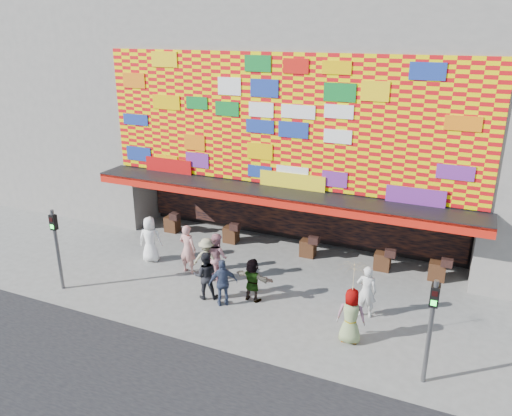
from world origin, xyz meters
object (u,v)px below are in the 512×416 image
object	(u,v)px
signal_left	(56,241)
ped_f	(253,280)
ped_a	(150,239)
ped_i	(217,257)
parasol	(354,277)
ped_h	(366,291)
ped_g	(351,316)
ped_e	(223,283)
signal_right	(431,321)
ped_b	(188,249)
ped_c	(205,275)
ped_d	(207,259)

from	to	relation	value
signal_left	ped_f	size ratio (longest dim) A/B	1.95
ped_a	ped_i	world-z (taller)	ped_a
ped_f	signal_left	bearing A→B (deg)	23.45
ped_f	parasol	distance (m)	4.00
ped_a	ped_h	distance (m)	8.72
ped_g	ped_i	size ratio (longest dim) A/B	0.95
signal_left	ped_h	size ratio (longest dim) A/B	1.69
ped_g	ped_e	bearing A→B (deg)	-11.50
ped_a	ped_e	distance (m)	4.59
signal_right	ped_a	bearing A→B (deg)	163.58
ped_b	parasol	world-z (taller)	parasol
signal_left	ped_b	xyz separation A→B (m)	(3.47, 2.92, -0.90)
ped_b	ped_g	size ratio (longest dim) A/B	1.11
ped_i	signal_left	bearing A→B (deg)	60.92
ped_c	ped_g	distance (m)	5.19
ped_g	parasol	xyz separation A→B (m)	(-0.00, 0.00, 1.27)
ped_e	ped_i	world-z (taller)	ped_i
ped_a	ped_g	xyz separation A→B (m)	(8.58, -2.21, -0.06)
ped_b	ped_h	distance (m)	6.83
ped_f	signal_right	bearing A→B (deg)	167.57
ped_h	signal_left	bearing A→B (deg)	10.47
signal_left	ped_h	world-z (taller)	signal_left
ped_c	ped_d	bearing A→B (deg)	-89.16
ped_e	ped_g	xyz separation A→B (m)	(4.39, -0.35, 0.04)
ped_a	parasol	distance (m)	8.95
ped_b	ped_h	bearing A→B (deg)	-178.53
ped_c	ped_i	size ratio (longest dim) A/B	0.94
ped_c	ped_g	xyz separation A→B (m)	(5.16, -0.53, 0.01)
ped_b	signal_right	bearing A→B (deg)	166.35
signal_right	ped_c	size ratio (longest dim) A/B	1.75
ped_b	ped_f	xyz separation A→B (m)	(3.09, -0.92, -0.19)
signal_left	ped_i	distance (m)	5.62
parasol	ped_h	bearing A→B (deg)	85.78
ped_c	parasol	bearing A→B (deg)	148.39
signal_left	ped_i	world-z (taller)	signal_left
ped_e	parasol	xyz separation A→B (m)	(4.39, -0.35, 1.31)
ped_a	parasol	size ratio (longest dim) A/B	1.01
ped_a	ped_c	size ratio (longest dim) A/B	1.08
parasol	signal_right	bearing A→B (deg)	-23.63
signal_left	ped_c	size ratio (longest dim) A/B	1.75
ped_f	ped_e	bearing A→B (deg)	47.85
signal_right	ped_e	size ratio (longest dim) A/B	1.81
ped_a	ped_g	distance (m)	8.86
ped_d	parasol	world-z (taller)	parasol
signal_left	ped_g	distance (m)	10.27
ped_c	ped_b	bearing A→B (deg)	-68.17
ped_a	ped_c	bearing A→B (deg)	134.64
ped_b	ped_d	xyz separation A→B (m)	(0.97, -0.26, -0.13)
signal_right	ped_e	world-z (taller)	signal_right
ped_c	ped_f	world-z (taller)	ped_c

